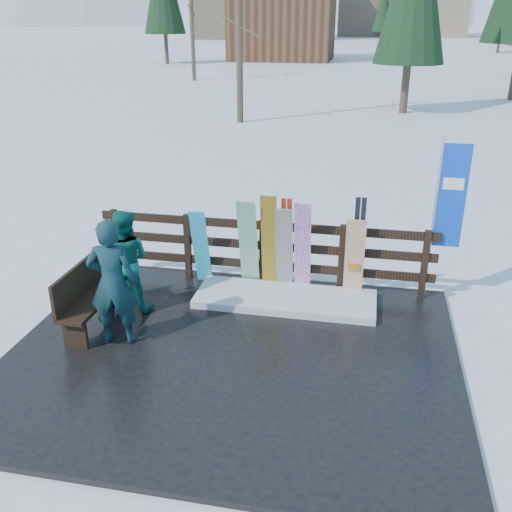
% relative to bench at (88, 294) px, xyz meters
% --- Properties ---
extents(ground, '(700.00, 700.00, 0.00)m').
position_rel_bench_xyz_m(ground, '(2.20, -0.31, -0.60)').
color(ground, white).
rests_on(ground, ground).
extents(deck, '(6.00, 5.00, 0.08)m').
position_rel_bench_xyz_m(deck, '(2.20, -0.31, -0.56)').
color(deck, black).
rests_on(deck, ground).
extents(fence, '(5.60, 0.10, 1.15)m').
position_rel_bench_xyz_m(fence, '(2.20, 1.89, 0.14)').
color(fence, black).
rests_on(fence, deck).
extents(snow_patch, '(2.83, 1.00, 0.12)m').
position_rel_bench_xyz_m(snow_patch, '(2.68, 1.29, -0.46)').
color(snow_patch, white).
rests_on(snow_patch, deck).
extents(bench, '(0.41, 1.50, 0.97)m').
position_rel_bench_xyz_m(bench, '(0.00, 0.00, 0.00)').
color(bench, black).
rests_on(bench, deck).
extents(snowboard_0, '(0.26, 0.38, 1.35)m').
position_rel_bench_xyz_m(snowboard_0, '(1.20, 1.67, 0.16)').
color(snowboard_0, '#2AB7D9').
rests_on(snowboard_0, deck).
extents(snowboard_1, '(0.30, 0.44, 1.58)m').
position_rel_bench_xyz_m(snowboard_1, '(2.00, 1.67, 0.27)').
color(snowboard_1, silver).
rests_on(snowboard_1, deck).
extents(snowboard_2, '(0.26, 0.30, 1.67)m').
position_rel_bench_xyz_m(snowboard_2, '(2.34, 1.67, 0.32)').
color(snowboard_2, yellow).
rests_on(snowboard_2, deck).
extents(snowboard_3, '(0.26, 0.33, 1.58)m').
position_rel_bench_xyz_m(snowboard_3, '(2.88, 1.67, 0.28)').
color(snowboard_3, white).
rests_on(snowboard_3, deck).
extents(snowboard_4, '(0.27, 0.31, 1.48)m').
position_rel_bench_xyz_m(snowboard_4, '(2.59, 1.67, 0.22)').
color(snowboard_4, black).
rests_on(snowboard_4, deck).
extents(snowboard_5, '(0.30, 0.21, 1.36)m').
position_rel_bench_xyz_m(snowboard_5, '(3.70, 1.67, 0.16)').
color(snowboard_5, silver).
rests_on(snowboard_5, deck).
extents(ski_pair_a, '(0.16, 0.29, 1.62)m').
position_rel_bench_xyz_m(ski_pair_a, '(2.62, 1.74, 0.30)').
color(ski_pair_a, '#AB2915').
rests_on(ski_pair_a, deck).
extents(ski_pair_b, '(0.17, 0.33, 1.71)m').
position_rel_bench_xyz_m(ski_pair_b, '(3.75, 1.74, 0.34)').
color(ski_pair_b, black).
rests_on(ski_pair_b, deck).
extents(rental_flag, '(0.45, 0.04, 2.60)m').
position_rel_bench_xyz_m(rental_flag, '(5.02, 1.94, 1.09)').
color(rental_flag, silver).
rests_on(rental_flag, deck).
extents(person_front, '(0.73, 0.56, 1.81)m').
position_rel_bench_xyz_m(person_front, '(0.57, -0.33, 0.39)').
color(person_front, '#17473E').
rests_on(person_front, deck).
extents(person_back, '(0.86, 0.71, 1.61)m').
position_rel_bench_xyz_m(person_back, '(0.33, 0.60, 0.29)').
color(person_back, '#0D6153').
rests_on(person_back, deck).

